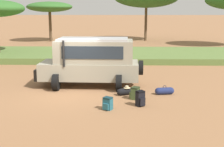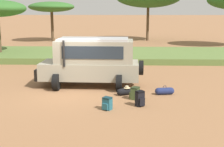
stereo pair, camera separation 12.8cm
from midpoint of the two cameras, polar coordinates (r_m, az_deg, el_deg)
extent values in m
plane|color=#936642|center=(14.72, -7.75, -3.61)|extent=(320.00, 320.00, 0.00)
cube|color=#5B7538|center=(25.19, -3.93, 3.47)|extent=(120.00, 7.00, 0.44)
cube|color=gray|center=(15.85, -4.35, 0.63)|extent=(4.95, 2.03, 0.84)
cube|color=gray|center=(15.66, -3.50, 4.10)|extent=(3.87, 1.89, 1.10)
cube|color=#232D38|center=(15.91, -8.97, 3.92)|extent=(0.10, 1.56, 0.77)
cube|color=#232D38|center=(14.77, -3.89, 3.82)|extent=(2.94, 0.12, 0.60)
cube|color=#232D38|center=(16.55, -3.16, 4.70)|extent=(2.94, 0.12, 0.60)
cube|color=#B7B7B7|center=(15.60, -3.71, 6.29)|extent=(3.47, 1.80, 0.10)
cube|color=black|center=(16.41, -13.28, 0.12)|extent=(0.20, 1.62, 0.56)
cylinder|color=black|center=(14.93, -9.09, 3.59)|extent=(0.10, 0.10, 1.25)
cylinder|color=black|center=(15.28, -10.45, -1.58)|extent=(0.30, 0.81, 0.80)
cylinder|color=black|center=(17.13, -8.97, -0.07)|extent=(0.30, 0.81, 0.80)
cylinder|color=black|center=(14.88, 1.02, -1.75)|extent=(0.30, 0.81, 0.80)
cylinder|color=black|center=(16.77, 1.24, -0.18)|extent=(0.30, 0.81, 0.80)
cylinder|color=black|center=(15.71, 5.05, 1.07)|extent=(0.24, 0.74, 0.74)
cube|color=black|center=(12.73, 4.88, -4.69)|extent=(0.40, 0.37, 0.57)
cube|color=black|center=(12.62, 5.29, -5.18)|extent=(0.25, 0.19, 0.32)
cube|color=black|center=(12.64, 4.91, -3.32)|extent=(0.39, 0.37, 0.07)
cylinder|color=black|center=(12.88, 4.80, -4.49)|extent=(0.04, 0.04, 0.49)
cylinder|color=black|center=(12.80, 4.26, -4.59)|extent=(0.04, 0.04, 0.49)
cube|color=#235B6B|center=(12.26, -1.07, -5.63)|extent=(0.42, 0.39, 0.44)
cube|color=#235B6B|center=(12.15, -1.49, -6.08)|extent=(0.26, 0.20, 0.24)
cube|color=#13323A|center=(12.19, -1.08, -4.51)|extent=(0.41, 0.39, 0.07)
cylinder|color=#13323A|center=(12.34, -0.41, -5.51)|extent=(0.04, 0.04, 0.37)
cylinder|color=#13323A|center=(12.42, -1.00, -5.40)|extent=(0.04, 0.04, 0.37)
cube|color=#42562D|center=(13.65, 4.00, -3.73)|extent=(0.42, 0.47, 0.48)
cube|color=#42562D|center=(13.74, 3.29, -3.89)|extent=(0.19, 0.29, 0.26)
cube|color=#242F19|center=(13.58, 4.02, -2.64)|extent=(0.42, 0.46, 0.07)
cylinder|color=#242F19|center=(13.52, 4.51, -3.90)|extent=(0.04, 0.04, 0.41)
cylinder|color=#242F19|center=(13.67, 4.77, -3.72)|extent=(0.04, 0.04, 0.41)
cylinder|color=black|center=(14.30, 2.10, -3.33)|extent=(0.55, 0.47, 0.31)
sphere|color=black|center=(14.40, 2.94, -3.23)|extent=(0.31, 0.31, 0.31)
sphere|color=black|center=(14.21, 1.25, -3.42)|extent=(0.31, 0.31, 0.31)
torus|color=black|center=(14.26, 2.10, -2.64)|extent=(0.16, 0.09, 0.16)
cylinder|color=beige|center=(14.30, 2.47, -2.64)|extent=(0.34, 0.34, 0.02)
cylinder|color=beige|center=(14.29, 2.47, -2.45)|extent=(0.17, 0.17, 0.09)
cylinder|color=navy|center=(14.58, 9.33, -3.16)|extent=(0.63, 0.41, 0.32)
sphere|color=navy|center=(14.50, 8.21, -3.21)|extent=(0.32, 0.32, 0.32)
sphere|color=navy|center=(14.67, 10.43, -3.11)|extent=(0.32, 0.32, 0.32)
torus|color=#121834|center=(14.53, 9.35, -2.47)|extent=(0.17, 0.05, 0.16)
cylinder|color=brown|center=(37.88, -11.31, 8.44)|extent=(0.33, 0.33, 3.51)
ellipsoid|color=#336628|center=(37.82, -11.45, 11.87)|extent=(5.32, 5.35, 1.20)
cylinder|color=brown|center=(38.18, 6.10, 9.08)|extent=(0.31, 0.31, 4.11)
camera|label=1|loc=(0.06, -90.26, -0.06)|focal=50.00mm
camera|label=2|loc=(0.06, 89.74, 0.06)|focal=50.00mm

